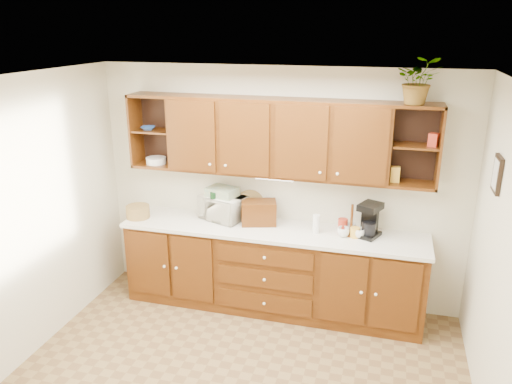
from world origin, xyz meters
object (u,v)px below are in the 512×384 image
Objects in this scene: coffee_maker at (370,220)px; potted_plant at (419,81)px; bread_box at (259,212)px; microwave at (223,207)px.

potted_plant is (0.34, 0.00, 1.40)m from coffee_maker.
coffee_maker is 1.44m from potted_plant.
bread_box is 2.08m from potted_plant.
coffee_maker is 0.82× the size of potted_plant.
microwave is 1.31× the size of bread_box.
coffee_maker is at bearing -179.44° from potted_plant.
microwave is at bearing -158.27° from coffee_maker.
potted_plant reaches higher than microwave.
microwave is 1.12× the size of potted_plant.
coffee_maker is at bearing 18.04° from microwave.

